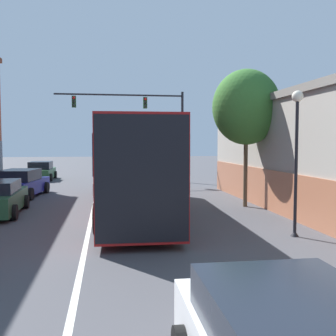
# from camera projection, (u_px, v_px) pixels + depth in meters

# --- Properties ---
(lane_center_line) EXTENTS (0.14, 43.10, 0.01)m
(lane_center_line) POSITION_uv_depth(u_px,v_px,m) (93.00, 212.00, 16.40)
(lane_center_line) COLOR silver
(lane_center_line) RESTS_ON ground_plane
(bus) EXTENTS (3.16, 12.77, 3.70)m
(bus) POSITION_uv_depth(u_px,v_px,m) (134.00, 162.00, 16.37)
(bus) COLOR maroon
(bus) RESTS_ON ground_plane
(parked_car_left_mid) EXTENTS (1.99, 4.01, 1.43)m
(parked_car_left_mid) POSITION_uv_depth(u_px,v_px,m) (41.00, 171.00, 30.35)
(parked_car_left_mid) COLOR #285633
(parked_car_left_mid) RESTS_ON ground_plane
(parked_car_left_far) EXTENTS (2.53, 4.73, 1.47)m
(parked_car_left_far) POSITION_uv_depth(u_px,v_px,m) (21.00, 184.00, 20.95)
(parked_car_left_far) COLOR navy
(parked_car_left_far) RESTS_ON ground_plane
(traffic_signal_gantry) EXTENTS (9.09, 0.36, 6.54)m
(traffic_signal_gantry) POSITION_uv_depth(u_px,v_px,m) (145.00, 116.00, 27.97)
(traffic_signal_gantry) COLOR black
(traffic_signal_gantry) RESTS_ON ground_plane
(street_lamp) EXTENTS (0.35, 0.35, 4.47)m
(street_lamp) POSITION_uv_depth(u_px,v_px,m) (296.00, 147.00, 11.97)
(street_lamp) COLOR black
(street_lamp) RESTS_ON ground_plane
(street_tree_near) EXTENTS (3.05, 2.75, 6.16)m
(street_tree_near) POSITION_uv_depth(u_px,v_px,m) (246.00, 107.00, 17.51)
(street_tree_near) COLOR brown
(street_tree_near) RESTS_ON ground_plane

